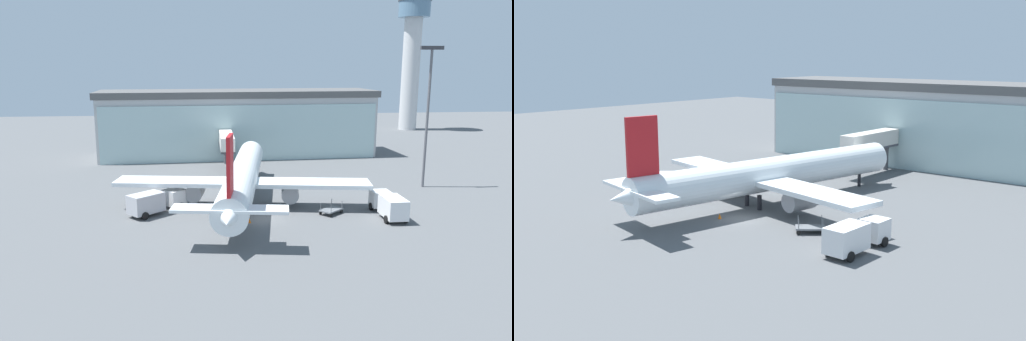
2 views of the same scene
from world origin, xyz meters
TOP-DOWN VIEW (x-y plane):
  - ground at (0.00, 0.00)m, footprint 240.00×240.00m
  - terminal_building at (0.01, 40.74)m, footprint 52.23×14.87m
  - jet_bridge at (-2.80, 28.45)m, footprint 2.31×11.37m
  - control_tower at (47.96, 74.58)m, footprint 8.34×8.34m
  - apron_light_mast at (24.48, 12.60)m, footprint 3.20×0.40m
  - airplane at (-1.89, 6.19)m, footprint 31.26×38.01m
  - catering_truck at (-12.37, 3.46)m, footprint 6.88×6.54m
  - fuel_truck at (14.36, -0.77)m, footprint 2.52×7.31m
  - baggage_cart at (8.10, 1.03)m, footprint 3.16×3.05m
  - safety_cone_nose at (-1.76, -1.32)m, footprint 0.36×0.36m
  - safety_cone_wingtip at (-14.22, 3.58)m, footprint 0.36×0.36m

SIDE VIEW (x-z plane):
  - ground at x=0.00m, z-range 0.00..0.00m
  - safety_cone_nose at x=-1.76m, z-range 0.00..0.55m
  - safety_cone_wingtip at x=-14.22m, z-range 0.00..0.55m
  - baggage_cart at x=8.10m, z-range -0.25..1.25m
  - catering_truck at x=-12.37m, z-range 0.14..2.79m
  - fuel_truck at x=14.36m, z-range 0.14..2.79m
  - airplane at x=-1.89m, z-range -2.06..8.82m
  - jet_bridge at x=-2.80m, z-range 1.55..7.42m
  - terminal_building at x=0.01m, z-range 0.00..12.40m
  - apron_light_mast at x=24.48m, z-range 1.76..21.40m
  - control_tower at x=47.96m, z-range 3.25..36.86m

